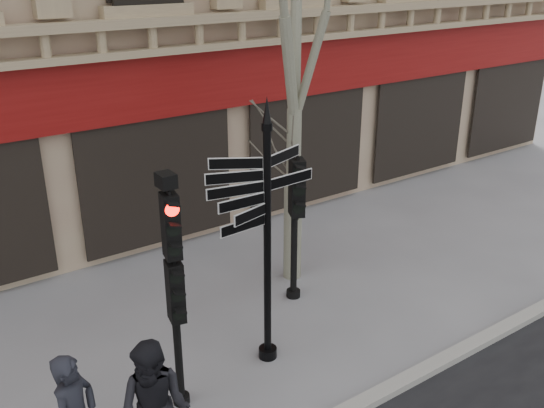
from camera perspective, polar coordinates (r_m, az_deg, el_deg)
The scene contains 5 objects.
ground at distance 10.01m, azimuth 2.31°, elevation -14.52°, with size 80.00×80.00×0.00m, color slate.
kerb at distance 9.15m, azimuth 7.89°, elevation -18.42°, with size 80.00×0.25×0.12m, color #989690.
fingerpost at distance 8.70m, azimuth -0.45°, elevation 1.13°, with size 1.96×1.96×4.25m.
traffic_signal_main at distance 8.09m, azimuth -9.38°, elevation -5.84°, with size 0.44×0.35×3.53m.
traffic_signal_secondary at distance 10.79m, azimuth 2.15°, elevation 0.11°, with size 0.56×0.49×2.75m.
Camera 1 is at (-4.90, -6.34, 6.01)m, focal length 40.00 mm.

